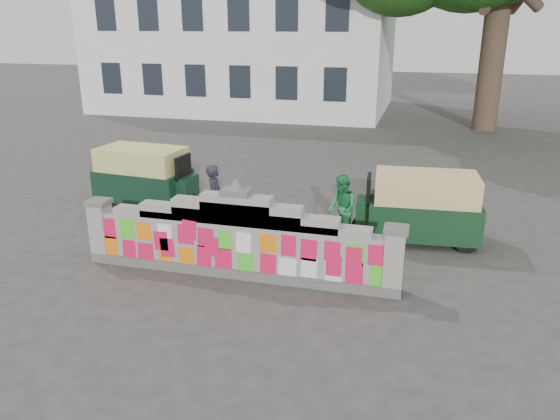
{
  "coord_description": "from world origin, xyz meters",
  "views": [
    {
      "loc": [
        3.39,
        -9.33,
        4.77
      ],
      "look_at": [
        0.59,
        1.0,
        1.1
      ],
      "focal_mm": 35.0,
      "sensor_mm": 36.0,
      "label": 1
    }
  ],
  "objects_px": {
    "cyclist_rider": "(216,209)",
    "rickshaw_left": "(145,175)",
    "pedestrian": "(342,208)",
    "rickshaw_right": "(421,206)",
    "cyclist_bike": "(216,222)"
  },
  "relations": [
    {
      "from": "rickshaw_left",
      "to": "rickshaw_right",
      "type": "distance_m",
      "value": 7.4
    },
    {
      "from": "cyclist_rider",
      "to": "pedestrian",
      "type": "distance_m",
      "value": 2.87
    },
    {
      "from": "rickshaw_left",
      "to": "cyclist_rider",
      "type": "bearing_deg",
      "value": -29.98
    },
    {
      "from": "cyclist_bike",
      "to": "cyclist_rider",
      "type": "distance_m",
      "value": 0.32
    },
    {
      "from": "cyclist_rider",
      "to": "rickshaw_left",
      "type": "xyz_separation_m",
      "value": [
        -2.86,
        2.04,
        0.04
      ]
    },
    {
      "from": "cyclist_bike",
      "to": "rickshaw_left",
      "type": "relative_size",
      "value": 0.6
    },
    {
      "from": "cyclist_bike",
      "to": "rickshaw_left",
      "type": "distance_m",
      "value": 3.53
    },
    {
      "from": "cyclist_rider",
      "to": "rickshaw_right",
      "type": "bearing_deg",
      "value": -89.27
    },
    {
      "from": "cyclist_rider",
      "to": "pedestrian",
      "type": "height_order",
      "value": "cyclist_rider"
    },
    {
      "from": "cyclist_rider",
      "to": "rickshaw_right",
      "type": "xyz_separation_m",
      "value": [
        4.49,
        1.28,
        0.04
      ]
    },
    {
      "from": "cyclist_rider",
      "to": "rickshaw_right",
      "type": "relative_size",
      "value": 0.54
    },
    {
      "from": "rickshaw_left",
      "to": "rickshaw_right",
      "type": "bearing_deg",
      "value": -0.44
    },
    {
      "from": "cyclist_rider",
      "to": "rickshaw_left",
      "type": "height_order",
      "value": "rickshaw_left"
    },
    {
      "from": "cyclist_bike",
      "to": "cyclist_rider",
      "type": "height_order",
      "value": "cyclist_rider"
    },
    {
      "from": "cyclist_bike",
      "to": "rickshaw_right",
      "type": "distance_m",
      "value": 4.69
    }
  ]
}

